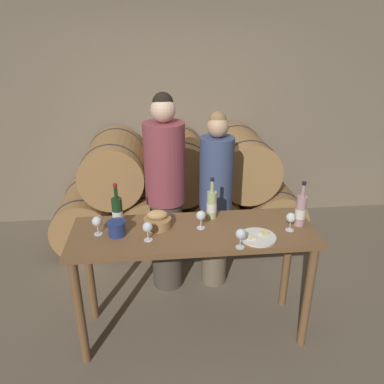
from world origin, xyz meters
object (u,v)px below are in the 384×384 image
object	(u,v)px
wine_glass_center	(201,216)
wine_glass_left	(148,228)
wine_glass_right	(241,235)
cheese_plate	(258,237)
wine_glass_far_left	(97,222)
wine_glass_far_right	(291,218)
bread_basket	(157,221)
wine_bottle_red	(117,212)
wine_bottle_rose	(301,210)
blue_crock	(117,228)
person_left	(166,195)
wine_bottle_white	(212,204)
tasting_table	(194,247)
person_right	(216,201)

from	to	relation	value
wine_glass_center	wine_glass_left	bearing A→B (deg)	-160.79
wine_glass_center	wine_glass_right	distance (m)	0.36
cheese_plate	wine_glass_center	size ratio (longest dim) A/B	1.87
wine_glass_far_left	wine_glass_far_right	distance (m)	1.36
bread_basket	wine_glass_center	world-z (taller)	wine_glass_center
wine_bottle_red	wine_glass_left	world-z (taller)	wine_bottle_red
wine_bottle_red	wine_bottle_rose	size ratio (longest dim) A/B	0.99
blue_crock	wine_glass_far_left	xyz separation A→B (m)	(-0.13, 0.02, 0.04)
person_left	bread_basket	bearing A→B (deg)	-97.95
wine_glass_left	cheese_plate	bearing A→B (deg)	-3.64
blue_crock	cheese_plate	world-z (taller)	blue_crock
wine_bottle_white	bread_basket	bearing A→B (deg)	-165.04
cheese_plate	wine_glass_center	bearing A→B (deg)	154.27
wine_glass_left	wine_glass_right	size ratio (longest dim) A/B	1.00
wine_glass_far_left	wine_glass_right	bearing A→B (deg)	-15.80
tasting_table	wine_glass_far_right	xyz separation A→B (m)	(0.69, -0.07, 0.24)
wine_bottle_white	wine_glass_center	xyz separation A→B (m)	(-0.10, -0.16, -0.01)
wine_bottle_rose	wine_bottle_white	bearing A→B (deg)	163.66
wine_bottle_white	wine_glass_right	bearing A→B (deg)	-74.28
person_left	wine_bottle_red	world-z (taller)	person_left
person_left	wine_bottle_red	distance (m)	0.65
wine_glass_center	blue_crock	bearing A→B (deg)	-176.31
person_right	wine_bottle_red	size ratio (longest dim) A/B	4.83
blue_crock	wine_glass_left	size ratio (longest dim) A/B	0.94
bread_basket	cheese_plate	xyz separation A→B (m)	(0.68, -0.23, -0.04)
wine_glass_center	wine_glass_far_right	bearing A→B (deg)	-8.57
bread_basket	wine_glass_center	bearing A→B (deg)	-9.05
person_left	cheese_plate	xyz separation A→B (m)	(0.61, -0.78, 0.01)
person_right	wine_glass_right	size ratio (longest dim) A/B	11.96
wine_glass_right	cheese_plate	bearing A→B (deg)	35.54
person_right	wine_bottle_rose	world-z (taller)	person_right
person_left	cheese_plate	world-z (taller)	person_left
wine_bottle_red	blue_crock	world-z (taller)	wine_bottle_red
person_left	cheese_plate	distance (m)	0.99
person_left	wine_glass_far_right	size ratio (longest dim) A/B	13.13
cheese_plate	person_left	bearing A→B (deg)	127.68
wine_bottle_rose	tasting_table	bearing A→B (deg)	-179.51
wine_bottle_red	tasting_table	bearing A→B (deg)	-11.35
person_left	cheese_plate	size ratio (longest dim) A/B	7.04
tasting_table	blue_crock	distance (m)	0.57
cheese_plate	wine_glass_center	xyz separation A→B (m)	(-0.37, 0.18, 0.09)
wine_glass_left	wine_glass_center	distance (m)	0.40
bread_basket	wine_glass_left	size ratio (longest dim) A/B	1.47
wine_bottle_rose	wine_glass_far_right	distance (m)	0.12
blue_crock	wine_glass_far_right	size ratio (longest dim) A/B	0.94
wine_glass_far_left	wine_glass_left	xyz separation A→B (m)	(0.35, -0.12, 0.00)
wine_bottle_rose	wine_glass_far_right	size ratio (longest dim) A/B	2.49
wine_bottle_white	cheese_plate	world-z (taller)	wine_bottle_white
cheese_plate	wine_glass_far_left	size ratio (longest dim) A/B	1.87
wine_glass_center	person_right	bearing A→B (deg)	71.17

